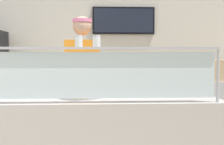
# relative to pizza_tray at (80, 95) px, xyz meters

# --- Properties ---
(shop_rear_unit) EXTENTS (6.58, 0.13, 2.70)m
(shop_rear_unit) POSITION_rel_pizza_tray_xyz_m (0.17, 2.23, 0.39)
(shop_rear_unit) COLOR silver
(shop_rear_unit) RESTS_ON ground
(sneeze_guard) EXTENTS (2.00, 0.06, 0.45)m
(sneeze_guard) POSITION_rel_pizza_tray_xyz_m (0.16, -0.35, 0.27)
(sneeze_guard) COLOR #B2B5BC
(sneeze_guard) RESTS_ON serving_counter
(pizza_tray) EXTENTS (0.41, 0.41, 0.04)m
(pizza_tray) POSITION_rel_pizza_tray_xyz_m (0.00, 0.00, 0.00)
(pizza_tray) COLOR #9EA0A8
(pizza_tray) RESTS_ON serving_counter
(pizza_server) EXTENTS (0.15, 0.29, 0.01)m
(pizza_server) POSITION_rel_pizza_tray_xyz_m (0.02, -0.02, 0.02)
(pizza_server) COLOR #ADAFB7
(pizza_server) RESTS_ON pizza_tray
(parmesan_shaker) EXTENTS (0.06, 0.06, 0.10)m
(parmesan_shaker) POSITION_rel_pizza_tray_xyz_m (0.01, -0.35, 0.48)
(parmesan_shaker) COLOR white
(parmesan_shaker) RESTS_ON sneeze_guard
(pepper_flake_shaker) EXTENTS (0.06, 0.06, 0.09)m
(pepper_flake_shaker) POSITION_rel_pizza_tray_xyz_m (0.15, -0.35, 0.48)
(pepper_flake_shaker) COLOR white
(pepper_flake_shaker) RESTS_ON sneeze_guard
(worker_figure) EXTENTS (0.41, 0.50, 1.76)m
(worker_figure) POSITION_rel_pizza_tray_xyz_m (0.01, 0.62, 0.04)
(worker_figure) COLOR #23232D
(worker_figure) RESTS_ON ground
(prep_shelf) EXTENTS (0.70, 0.55, 0.95)m
(prep_shelf) POSITION_rel_pizza_tray_xyz_m (1.96, 1.74, -0.49)
(prep_shelf) COLOR #B7BABF
(prep_shelf) RESTS_ON ground
(pizza_box_stack) EXTENTS (0.46, 0.45, 0.31)m
(pizza_box_stack) POSITION_rel_pizza_tray_xyz_m (1.95, 1.74, 0.14)
(pizza_box_stack) COLOR tan
(pizza_box_stack) RESTS_ON prep_shelf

